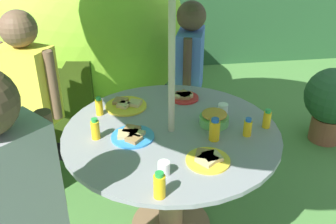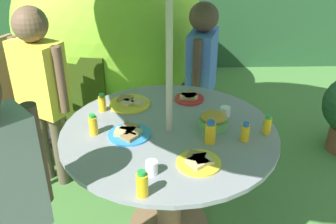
% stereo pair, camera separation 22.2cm
% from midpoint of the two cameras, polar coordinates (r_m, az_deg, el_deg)
% --- Properties ---
extents(garden_table, '(1.22, 1.22, 0.74)m').
position_cam_midpoint_polar(garden_table, '(2.27, -2.34, -7.12)').
color(garden_table, brown).
rests_on(garden_table, ground_plane).
extents(dome_tent, '(2.25, 2.25, 1.64)m').
position_cam_midpoint_polar(dome_tent, '(3.71, -13.53, 11.59)').
color(dome_tent, '#8CC633').
rests_on(dome_tent, ground_plane).
extents(potted_plant, '(0.48, 0.48, 0.67)m').
position_cam_midpoint_polar(potted_plant, '(3.48, 21.59, 1.56)').
color(potted_plant, brown).
rests_on(potted_plant, ground_plane).
extents(child_in_blue_shirt, '(0.27, 0.41, 1.26)m').
position_cam_midpoint_polar(child_in_blue_shirt, '(2.92, 1.11, 7.45)').
color(child_in_blue_shirt, brown).
rests_on(child_in_blue_shirt, ground_plane).
extents(child_in_yellow_shirt, '(0.39, 0.34, 1.32)m').
position_cam_midpoint_polar(child_in_yellow_shirt, '(2.64, -22.28, 3.75)').
color(child_in_yellow_shirt, brown).
rests_on(child_in_yellow_shirt, ground_plane).
extents(child_in_grey_shirt, '(0.41, 0.39, 1.41)m').
position_cam_midpoint_polar(child_in_grey_shirt, '(1.63, -26.64, -11.08)').
color(child_in_grey_shirt, navy).
rests_on(child_in_grey_shirt, ground_plane).
extents(snack_bowl, '(0.17, 0.17, 0.09)m').
position_cam_midpoint_polar(snack_bowl, '(2.20, 4.02, -0.98)').
color(snack_bowl, '#66B259').
rests_on(snack_bowl, garden_table).
extents(plate_mid_right, '(0.19, 0.19, 0.03)m').
position_cam_midpoint_polar(plate_mid_right, '(2.50, -0.15, 2.26)').
color(plate_mid_right, red).
rests_on(plate_mid_right, garden_table).
extents(plate_back_edge, '(0.24, 0.24, 0.03)m').
position_cam_midpoint_polar(plate_back_edge, '(2.11, -8.37, -3.56)').
color(plate_back_edge, '#338CD8').
rests_on(plate_back_edge, garden_table).
extents(plate_mid_left, '(0.26, 0.26, 0.03)m').
position_cam_midpoint_polar(plate_mid_left, '(2.43, -8.88, 0.97)').
color(plate_mid_left, yellow).
rests_on(plate_mid_left, garden_table).
extents(plate_near_left, '(0.22, 0.22, 0.03)m').
position_cam_midpoint_polar(plate_near_left, '(1.91, 2.63, -7.11)').
color(plate_near_left, yellow).
rests_on(plate_near_left, garden_table).
extents(juice_bottle_near_right, '(0.05, 0.05, 0.12)m').
position_cam_midpoint_polar(juice_bottle_near_right, '(2.11, -13.74, -2.60)').
color(juice_bottle_near_right, yellow).
rests_on(juice_bottle_near_right, garden_table).
extents(juice_bottle_far_left, '(0.05, 0.05, 0.13)m').
position_cam_midpoint_polar(juice_bottle_far_left, '(1.68, -5.15, -10.98)').
color(juice_bottle_far_left, yellow).
rests_on(juice_bottle_far_left, garden_table).
extents(juice_bottle_far_right, '(0.05, 0.05, 0.11)m').
position_cam_midpoint_polar(juice_bottle_far_right, '(2.11, 8.84, -2.38)').
color(juice_bottle_far_right, yellow).
rests_on(juice_bottle_far_right, garden_table).
extents(juice_bottle_center_front, '(0.05, 0.05, 0.11)m').
position_cam_midpoint_polar(juice_bottle_center_front, '(2.20, 11.74, -1.12)').
color(juice_bottle_center_front, yellow).
rests_on(juice_bottle_center_front, garden_table).
extents(juice_bottle_center_back, '(0.04, 0.04, 0.12)m').
position_cam_midpoint_polar(juice_bottle_center_back, '(2.35, -12.90, 0.72)').
color(juice_bottle_center_back, yellow).
rests_on(juice_bottle_center_back, garden_table).
extents(juice_bottle_front_edge, '(0.06, 0.06, 0.13)m').
position_cam_midpoint_polar(juice_bottle_front_edge, '(2.05, 3.87, -2.76)').
color(juice_bottle_front_edge, yellow).
rests_on(juice_bottle_front_edge, garden_table).
extents(cup_near, '(0.06, 0.06, 0.07)m').
position_cam_midpoint_polar(cup_near, '(1.81, -4.18, -8.45)').
color(cup_near, white).
rests_on(cup_near, garden_table).
extents(cup_far, '(0.06, 0.06, 0.06)m').
position_cam_midpoint_polar(cup_far, '(2.33, 5.49, 0.46)').
color(cup_far, white).
rests_on(cup_far, garden_table).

